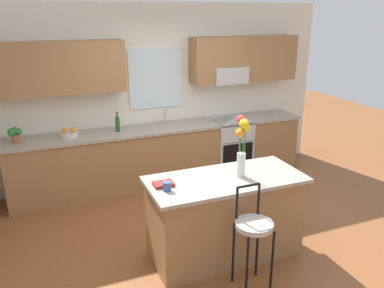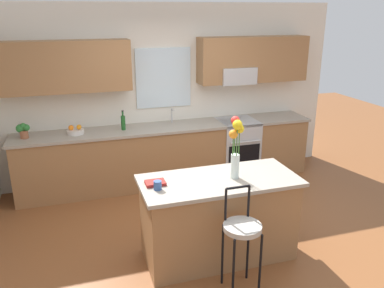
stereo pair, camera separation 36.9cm
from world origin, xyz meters
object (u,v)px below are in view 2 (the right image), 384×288
at_px(cookbook, 155,183).
at_px(bottle_olive_oil, 123,122).
at_px(oven_range, 237,148).
at_px(bar_stool_near, 242,232).
at_px(mug_ceramic, 158,185).
at_px(kitchen_island, 218,218).
at_px(fruit_bowl_oranges, 75,131).
at_px(flower_vase, 236,143).
at_px(potted_plant_small, 23,130).

xyz_separation_m(cookbook, bottle_olive_oil, (-0.03, 2.02, 0.10)).
xyz_separation_m(oven_range, bar_stool_near, (-1.11, -2.65, 0.18)).
bearing_deg(mug_ceramic, kitchen_island, 5.05).
bearing_deg(cookbook, fruit_bowl_oranges, 109.36).
height_order(flower_vase, cookbook, flower_vase).
bearing_deg(oven_range, bottle_olive_oil, 179.22).
height_order(bar_stool_near, flower_vase, flower_vase).
xyz_separation_m(kitchen_island, bottle_olive_oil, (-0.70, 2.09, 0.57)).
distance_m(fruit_bowl_oranges, bottle_olive_oil, 0.68).
xyz_separation_m(kitchen_island, flower_vase, (0.16, -0.02, 0.84)).
height_order(mug_ceramic, potted_plant_small, potted_plant_small).
bearing_deg(fruit_bowl_oranges, oven_range, -0.57).
distance_m(flower_vase, potted_plant_small, 3.07).
bearing_deg(flower_vase, bar_stool_near, -105.76).
relative_size(bar_stool_near, cookbook, 5.21).
relative_size(cookbook, potted_plant_small, 0.93).
distance_m(cookbook, fruit_bowl_oranges, 2.14).
bearing_deg(potted_plant_small, bar_stool_near, -52.51).
bearing_deg(mug_ceramic, oven_range, 49.98).
relative_size(fruit_bowl_oranges, bottle_olive_oil, 0.83).
distance_m(cookbook, bottle_olive_oil, 2.02).
distance_m(flower_vase, cookbook, 0.91).
distance_m(bar_stool_near, cookbook, 0.98).
distance_m(bar_stool_near, fruit_bowl_oranges, 3.03).
height_order(kitchen_island, flower_vase, flower_vase).
relative_size(oven_range, potted_plant_small, 4.29).
bearing_deg(potted_plant_small, mug_ceramic, -57.16).
xyz_separation_m(bottle_olive_oil, potted_plant_small, (-1.36, 0.00, 0.01)).
bearing_deg(mug_ceramic, cookbook, 88.49).
height_order(oven_range, flower_vase, flower_vase).
bearing_deg(flower_vase, potted_plant_small, 136.39).
distance_m(mug_ceramic, bottle_olive_oil, 2.15).
bearing_deg(potted_plant_small, oven_range, -0.48).
bearing_deg(potted_plant_small, bottle_olive_oil, -0.08).
height_order(oven_range, fruit_bowl_oranges, fruit_bowl_oranges).
bearing_deg(potted_plant_small, kitchen_island, -45.45).
xyz_separation_m(oven_range, bottle_olive_oil, (-1.81, 0.02, 0.57)).
height_order(cookbook, fruit_bowl_oranges, fruit_bowl_oranges).
relative_size(kitchen_island, potted_plant_small, 7.75).
distance_m(kitchen_island, fruit_bowl_oranges, 2.55).
height_order(bottle_olive_oil, potted_plant_small, bottle_olive_oil).
xyz_separation_m(kitchen_island, potted_plant_small, (-2.06, 2.09, 0.58)).
distance_m(bar_stool_near, flower_vase, 0.89).
height_order(cookbook, bottle_olive_oil, bottle_olive_oil).
height_order(oven_range, cookbook, cookbook).
xyz_separation_m(flower_vase, mug_ceramic, (-0.83, -0.04, -0.34)).
height_order(cookbook, potted_plant_small, potted_plant_small).
bearing_deg(mug_ceramic, bottle_olive_oil, 90.73).
bearing_deg(kitchen_island, mug_ceramic, -174.95).
distance_m(kitchen_island, bar_stool_near, 0.62).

